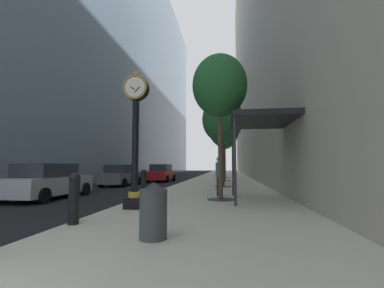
# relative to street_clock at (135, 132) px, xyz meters

# --- Properties ---
(ground_plane) EXTENTS (110.00, 110.00, 0.00)m
(ground_plane) POSITION_rel_street_clock_xyz_m (-0.82, 19.84, -2.63)
(ground_plane) COLOR black
(ground_plane) RESTS_ON ground
(sidewalk_right) EXTENTS (6.39, 80.00, 0.14)m
(sidewalk_right) POSITION_rel_street_clock_xyz_m (2.38, 22.84, -2.56)
(sidewalk_right) COLOR beige
(sidewalk_right) RESTS_ON ground
(building_block_left) EXTENTS (9.00, 80.00, 35.35)m
(building_block_left) POSITION_rel_street_clock_xyz_m (-12.81, 22.84, 15.05)
(building_block_left) COLOR #758EA8
(building_block_left) RESTS_ON ground
(street_clock) EXTENTS (0.84, 0.55, 4.53)m
(street_clock) POSITION_rel_street_clock_xyz_m (0.00, 0.00, 0.00)
(street_clock) COLOR black
(street_clock) RESTS_ON sidewalk_right
(bollard_second) EXTENTS (0.26, 0.26, 1.21)m
(bollard_second) POSITION_rel_street_clock_xyz_m (-0.60, -2.38, -1.86)
(bollard_second) COLOR black
(bollard_second) RESTS_ON sidewalk_right
(bollard_fourth) EXTENTS (0.26, 0.26, 1.21)m
(bollard_fourth) POSITION_rel_street_clock_xyz_m (-0.60, 2.80, -1.86)
(bollard_fourth) COLOR black
(bollard_fourth) RESTS_ON sidewalk_right
(street_tree_near) EXTENTS (2.28, 2.28, 6.02)m
(street_tree_near) POSITION_rel_street_clock_xyz_m (2.71, 2.52, 2.19)
(street_tree_near) COLOR #333335
(street_tree_near) RESTS_ON sidewalk_right
(street_tree_mid_near) EXTENTS (2.73, 2.73, 6.03)m
(street_tree_mid_near) POSITION_rel_street_clock_xyz_m (2.71, 9.16, 1.96)
(street_tree_mid_near) COLOR #333335
(street_tree_mid_near) RESTS_ON sidewalk_right
(street_tree_mid_far) EXTENTS (2.79, 2.79, 6.29)m
(street_tree_mid_far) POSITION_rel_street_clock_xyz_m (2.71, 15.80, 2.18)
(street_tree_mid_far) COLOR #333335
(street_tree_mid_far) RESTS_ON sidewalk_right
(street_tree_far) EXTENTS (2.50, 2.50, 6.17)m
(street_tree_far) POSITION_rel_street_clock_xyz_m (2.71, 22.44, 2.22)
(street_tree_far) COLOR #333335
(street_tree_far) RESTS_ON sidewalk_right
(trash_bin) EXTENTS (0.53, 0.53, 1.05)m
(trash_bin) POSITION_rel_street_clock_xyz_m (1.60, -3.32, -1.95)
(trash_bin) COLOR #383D42
(trash_bin) RESTS_ON sidewalk_right
(pedestrian_walking) EXTENTS (0.52, 0.50, 1.79)m
(pedestrian_walking) POSITION_rel_street_clock_xyz_m (2.63, 3.75, -1.54)
(pedestrian_walking) COLOR #23232D
(pedestrian_walking) RESTS_ON sidewalk_right
(storefront_awning) EXTENTS (2.40, 3.60, 3.30)m
(storefront_awning) POSITION_rel_street_clock_xyz_m (4.33, 2.56, 0.66)
(storefront_awning) COLOR black
(storefront_awning) RESTS_ON sidewalk_right
(car_white_near) EXTENTS (2.01, 4.54, 1.69)m
(car_white_near) POSITION_rel_street_clock_xyz_m (-5.09, 23.23, -1.81)
(car_white_near) COLOR silver
(car_white_near) RESTS_ON ground
(car_silver_mid) EXTENTS (2.02, 4.50, 1.60)m
(car_silver_mid) POSITION_rel_street_clock_xyz_m (-5.15, 2.86, -1.84)
(car_silver_mid) COLOR #B7BABF
(car_silver_mid) RESTS_ON ground
(car_red_far) EXTENTS (2.06, 4.18, 1.63)m
(car_red_far) POSITION_rel_street_clock_xyz_m (-3.26, 16.16, -1.83)
(car_red_far) COLOR #AD191E
(car_red_far) RESTS_ON ground
(car_grey_trailing) EXTENTS (2.05, 4.16, 1.58)m
(car_grey_trailing) POSITION_rel_street_clock_xyz_m (-4.98, 10.71, -1.86)
(car_grey_trailing) COLOR slate
(car_grey_trailing) RESTS_ON ground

